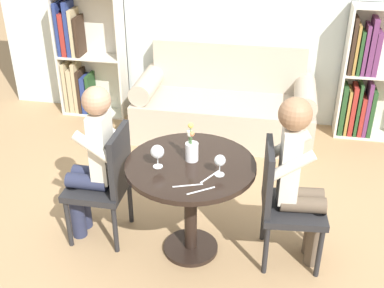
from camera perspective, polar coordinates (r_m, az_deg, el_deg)
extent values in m
plane|color=tan|center=(3.64, -0.15, -12.31)|extent=(16.00, 16.00, 0.00)
cylinder|color=black|center=(3.21, -0.17, -2.57)|extent=(0.88, 0.88, 0.03)
cylinder|color=black|center=(3.41, -0.16, -7.66)|extent=(0.09, 0.09, 0.68)
cylinder|color=black|center=(3.63, -0.15, -12.13)|extent=(0.40, 0.40, 0.03)
cube|color=#B7A893|center=(5.05, 3.77, 3.17)|extent=(1.82, 0.80, 0.42)
cube|color=#B7A893|center=(5.17, 4.40, 9.30)|extent=(1.60, 0.16, 0.50)
cylinder|color=#B7A893|center=(5.07, -5.21, 7.16)|extent=(0.22, 0.72, 0.22)
cylinder|color=#B7A893|center=(4.90, 13.27, 5.71)|extent=(0.22, 0.72, 0.22)
cube|color=silver|center=(5.61, -11.37, 10.57)|extent=(0.74, 0.02, 1.36)
cube|color=silver|center=(5.64, -15.29, 10.22)|extent=(0.02, 0.28, 1.36)
cube|color=silver|center=(5.38, -8.25, 10.02)|extent=(0.02, 0.28, 1.36)
cube|color=silver|center=(5.75, -11.18, 3.81)|extent=(0.70, 0.28, 0.02)
cube|color=silver|center=(5.50, -11.85, 10.14)|extent=(0.70, 0.28, 0.02)
cube|color=tan|center=(5.74, -14.42, 6.67)|extent=(0.04, 0.23, 0.57)
cube|color=tan|center=(5.73, -13.82, 6.33)|extent=(0.05, 0.23, 0.51)
cube|color=tan|center=(5.70, -13.35, 6.66)|extent=(0.04, 0.23, 0.58)
cube|color=#332319|center=(5.70, -12.91, 6.24)|extent=(0.04, 0.23, 0.50)
cube|color=navy|center=(5.69, -12.39, 5.90)|extent=(0.05, 0.23, 0.43)
cube|color=#234723|center=(5.66, -11.87, 5.98)|extent=(0.04, 0.23, 0.45)
cube|color=navy|center=(5.54, -15.29, 13.09)|extent=(0.04, 0.23, 0.57)
cube|color=maroon|center=(5.53, -14.72, 12.55)|extent=(0.05, 0.23, 0.46)
cube|color=navy|center=(5.49, -14.24, 13.16)|extent=(0.04, 0.23, 0.59)
cube|color=tan|center=(5.48, -13.72, 12.75)|extent=(0.04, 0.23, 0.50)
cube|color=#332319|center=(5.47, -13.17, 12.37)|extent=(0.04, 0.23, 0.43)
cube|color=silver|center=(5.32, 21.20, 8.15)|extent=(0.74, 0.02, 1.36)
cube|color=silver|center=(5.15, 17.47, 8.10)|extent=(0.02, 0.28, 1.36)
cube|color=silver|center=(5.46, 20.15, 1.12)|extent=(0.70, 0.28, 0.02)
cube|color=silver|center=(5.21, 21.40, 7.66)|extent=(0.70, 0.28, 0.02)
cube|color=#234723|center=(5.29, 17.38, 4.05)|extent=(0.05, 0.23, 0.53)
cube|color=olive|center=(5.31, 17.91, 3.81)|extent=(0.03, 0.23, 0.50)
cube|color=maroon|center=(5.31, 18.45, 3.96)|extent=(0.04, 0.23, 0.54)
cube|color=#234723|center=(5.31, 19.01, 4.05)|extent=(0.03, 0.23, 0.57)
cube|color=maroon|center=(5.34, 19.39, 3.33)|extent=(0.04, 0.23, 0.43)
cube|color=#602D5B|center=(5.32, 20.00, 4.04)|extent=(0.04, 0.23, 0.58)
cube|color=#234723|center=(5.34, 20.42, 3.60)|extent=(0.04, 0.23, 0.50)
cube|color=#332319|center=(5.06, 18.46, 11.08)|extent=(0.04, 0.23, 0.56)
cube|color=olive|center=(5.07, 18.84, 10.67)|extent=(0.03, 0.23, 0.49)
cube|color=#234723|center=(5.09, 19.27, 10.33)|extent=(0.03, 0.23, 0.44)
cube|color=#602D5B|center=(5.09, 19.80, 10.58)|extent=(0.04, 0.23, 0.49)
cube|color=#602D5B|center=(5.09, 20.48, 10.84)|extent=(0.05, 0.23, 0.56)
cube|color=#602D5B|center=(5.11, 20.96, 10.09)|extent=(0.05, 0.23, 0.43)
cylinder|color=#232326|center=(3.92, -12.35, -6.00)|extent=(0.04, 0.04, 0.40)
cylinder|color=#232326|center=(3.66, -14.43, -9.11)|extent=(0.04, 0.04, 0.40)
cylinder|color=#232326|center=(3.81, -7.34, -6.67)|extent=(0.04, 0.04, 0.40)
cylinder|color=#232326|center=(3.54, -9.08, -9.96)|extent=(0.04, 0.04, 0.40)
cube|color=#232326|center=(3.60, -11.13, -5.01)|extent=(0.42, 0.42, 0.05)
cube|color=#232326|center=(3.40, -8.55, -1.91)|extent=(0.04, 0.38, 0.45)
cylinder|color=#232326|center=(3.42, 14.85, -12.40)|extent=(0.04, 0.04, 0.40)
cylinder|color=#232326|center=(3.69, 14.11, -8.75)|extent=(0.04, 0.04, 0.40)
cylinder|color=#232326|center=(3.37, 8.73, -12.29)|extent=(0.04, 0.04, 0.40)
cylinder|color=#232326|center=(3.65, 8.51, -8.60)|extent=(0.04, 0.04, 0.40)
cube|color=#232326|center=(3.39, 11.93, -7.51)|extent=(0.46, 0.46, 0.05)
cube|color=#232326|center=(3.23, 9.02, -3.83)|extent=(0.08, 0.38, 0.45)
cylinder|color=#282D47|center=(3.81, -12.81, -6.76)|extent=(0.11, 0.11, 0.45)
cylinder|color=#282D47|center=(3.73, -13.45, -7.72)|extent=(0.11, 0.11, 0.45)
cylinder|color=#282D47|center=(3.62, -11.68, -3.46)|extent=(0.30, 0.11, 0.11)
cylinder|color=#282D47|center=(3.53, -12.32, -4.39)|extent=(0.30, 0.11, 0.11)
cube|color=silver|center=(3.40, -10.72, -0.42)|extent=(0.12, 0.20, 0.51)
cylinder|color=silver|center=(3.48, -10.07, 1.74)|extent=(0.29, 0.07, 0.23)
cylinder|color=silver|center=(3.26, -11.66, -0.41)|extent=(0.29, 0.07, 0.23)
sphere|color=tan|center=(3.25, -11.29, 5.06)|extent=(0.20, 0.20, 0.20)
cylinder|color=brown|center=(3.49, 14.32, -10.70)|extent=(0.11, 0.11, 0.45)
cylinder|color=brown|center=(3.58, 14.10, -9.58)|extent=(0.11, 0.11, 0.45)
cylinder|color=brown|center=(3.31, 13.00, -7.00)|extent=(0.31, 0.14, 0.11)
cylinder|color=brown|center=(3.40, 12.81, -5.91)|extent=(0.31, 0.14, 0.11)
cube|color=silver|center=(3.20, 11.47, -2.48)|extent=(0.14, 0.21, 0.52)
cylinder|color=silver|center=(3.04, 11.82, -2.54)|extent=(0.29, 0.10, 0.23)
cylinder|color=silver|center=(3.27, 11.41, -0.08)|extent=(0.29, 0.10, 0.23)
sphere|color=#936B4C|center=(3.02, 12.15, 3.49)|extent=(0.21, 0.21, 0.21)
cylinder|color=white|center=(3.17, -4.06, -2.66)|extent=(0.06, 0.06, 0.00)
cylinder|color=white|center=(3.15, -4.09, -2.06)|extent=(0.01, 0.01, 0.07)
sphere|color=white|center=(3.12, -4.13, -0.92)|extent=(0.09, 0.09, 0.09)
sphere|color=maroon|center=(3.12, -4.13, -1.10)|extent=(0.07, 0.07, 0.07)
cylinder|color=white|center=(3.09, 3.27, -3.62)|extent=(0.06, 0.06, 0.00)
cylinder|color=white|center=(3.07, 3.29, -3.01)|extent=(0.01, 0.01, 0.07)
sphere|color=white|center=(3.03, 3.33, -1.95)|extent=(0.07, 0.07, 0.07)
sphere|color=maroon|center=(3.04, 3.32, -2.10)|extent=(0.05, 0.05, 0.05)
cylinder|color=silver|center=(3.21, 0.01, -0.93)|extent=(0.09, 0.09, 0.13)
cylinder|color=#4C7A42|center=(3.16, 0.00, 0.63)|extent=(0.01, 0.01, 0.07)
sphere|color=#EACC4C|center=(3.14, 0.00, 1.21)|extent=(0.04, 0.04, 0.04)
cylinder|color=#4C7A42|center=(3.13, -0.16, 1.06)|extent=(0.01, 0.01, 0.14)
sphere|color=#EACC4C|center=(3.10, -0.16, 2.20)|extent=(0.04, 0.04, 0.04)
cylinder|color=#4C7A42|center=(3.16, -0.11, 0.61)|extent=(0.01, 0.01, 0.07)
sphere|color=#E07F4C|center=(3.14, -0.11, 1.21)|extent=(0.04, 0.04, 0.04)
cylinder|color=#4C7A42|center=(3.16, -0.36, 0.79)|extent=(0.00, 0.01, 0.09)
sphere|color=silver|center=(3.14, -0.36, 1.49)|extent=(0.04, 0.04, 0.04)
cylinder|color=#4C7A42|center=(3.16, -0.24, 0.59)|extent=(0.01, 0.01, 0.07)
sphere|color=silver|center=(3.14, -0.25, 1.13)|extent=(0.04, 0.04, 0.04)
cube|color=silver|center=(2.98, -0.50, -4.94)|extent=(0.18, 0.08, 0.00)
cube|color=silver|center=(2.93, 1.07, -5.55)|extent=(0.16, 0.12, 0.00)
cube|color=silver|center=(3.06, 2.14, -3.89)|extent=(0.10, 0.17, 0.00)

